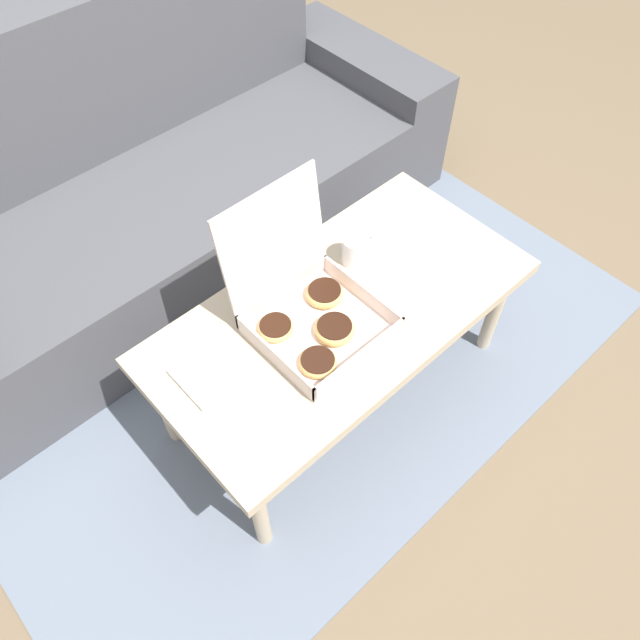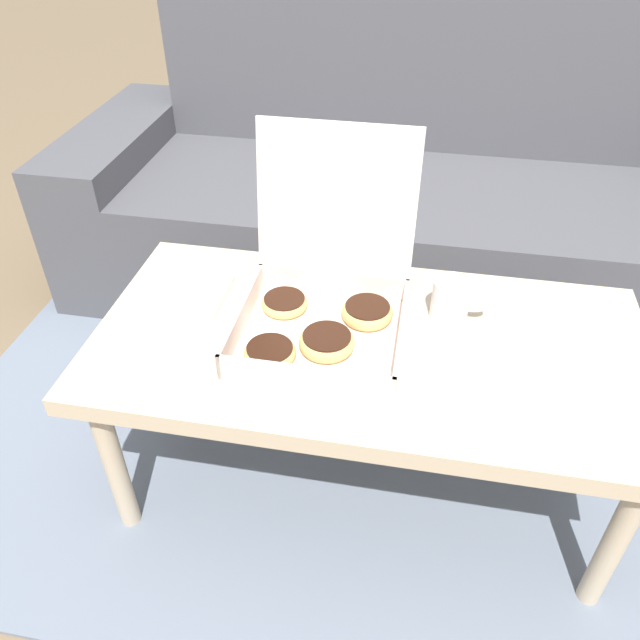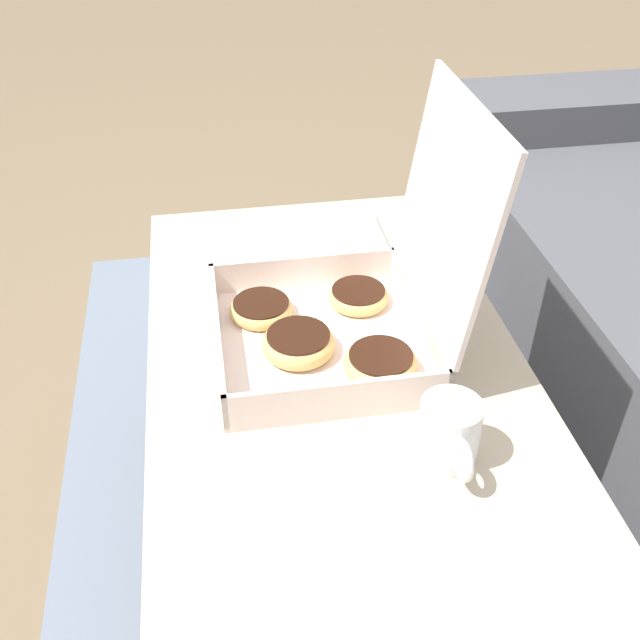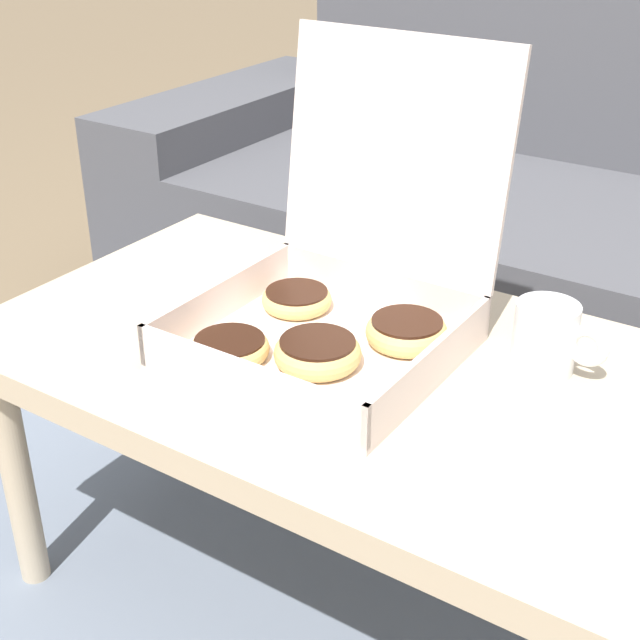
{
  "view_description": "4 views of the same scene",
  "coord_description": "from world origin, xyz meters",
  "px_view_note": "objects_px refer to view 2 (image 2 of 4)",
  "views": [
    {
      "loc": [
        -0.78,
        -0.87,
        1.83
      ],
      "look_at": [
        -0.1,
        -0.13,
        0.49
      ],
      "focal_mm": 35.0,
      "sensor_mm": 36.0,
      "label": 1
    },
    {
      "loc": [
        0.08,
        -1.08,
        1.25
      ],
      "look_at": [
        -0.1,
        -0.13,
        0.49
      ],
      "focal_mm": 35.0,
      "sensor_mm": 36.0,
      "label": 2
    },
    {
      "loc": [
        0.79,
        -0.28,
        1.16
      ],
      "look_at": [
        -0.1,
        -0.13,
        0.49
      ],
      "focal_mm": 42.0,
      "sensor_mm": 36.0,
      "label": 3
    },
    {
      "loc": [
        0.45,
        -0.96,
        1.02
      ],
      "look_at": [
        -0.1,
        -0.13,
        0.49
      ],
      "focal_mm": 50.0,
      "sensor_mm": 36.0,
      "label": 4
    }
  ],
  "objects_px": {
    "pastry_box": "(323,303)",
    "couch": "(401,196)",
    "coffee_mug": "(452,300)",
    "coffee_table": "(368,355)"
  },
  "relations": [
    {
      "from": "pastry_box",
      "to": "coffee_mug",
      "type": "bearing_deg",
      "value": 17.39
    },
    {
      "from": "coffee_mug",
      "to": "couch",
      "type": "bearing_deg",
      "value": 100.99
    },
    {
      "from": "coffee_table",
      "to": "coffee_mug",
      "type": "xyz_separation_m",
      "value": [
        0.16,
        0.1,
        0.09
      ]
    },
    {
      "from": "pastry_box",
      "to": "couch",
      "type": "bearing_deg",
      "value": 83.67
    },
    {
      "from": "couch",
      "to": "pastry_box",
      "type": "bearing_deg",
      "value": -96.33
    },
    {
      "from": "couch",
      "to": "pastry_box",
      "type": "height_order",
      "value": "couch"
    },
    {
      "from": "couch",
      "to": "coffee_table",
      "type": "distance_m",
      "value": 0.92
    },
    {
      "from": "coffee_table",
      "to": "coffee_mug",
      "type": "height_order",
      "value": "coffee_mug"
    },
    {
      "from": "couch",
      "to": "pastry_box",
      "type": "relative_size",
      "value": 5.65
    },
    {
      "from": "pastry_box",
      "to": "coffee_mug",
      "type": "distance_m",
      "value": 0.27
    }
  ]
}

